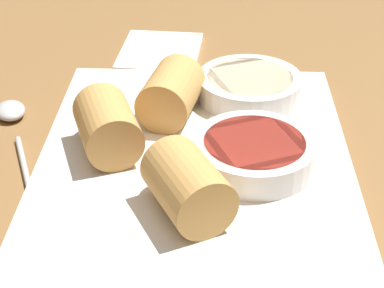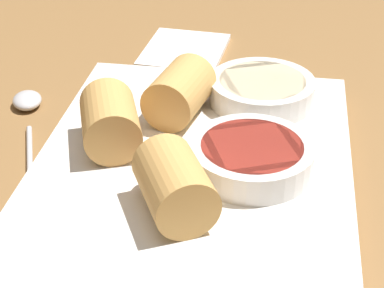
{
  "view_description": "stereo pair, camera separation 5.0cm",
  "coord_description": "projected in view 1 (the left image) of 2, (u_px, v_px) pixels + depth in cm",
  "views": [
    {
      "loc": [
        41.79,
        0.18,
        32.21
      ],
      "look_at": [
        -0.02,
        -1.36,
        5.34
      ],
      "focal_mm": 60.0,
      "sensor_mm": 36.0,
      "label": 1
    },
    {
      "loc": [
        41.31,
        5.16,
        32.21
      ],
      "look_at": [
        -0.02,
        -1.36,
        5.34
      ],
      "focal_mm": 60.0,
      "sensor_mm": 36.0,
      "label": 2
    }
  ],
  "objects": [
    {
      "name": "roll_front_left",
      "position": [
        104.0,
        124.0,
        0.51
      ],
      "size": [
        7.76,
        6.53,
        4.59
      ],
      "color": "#DBA356",
      "rests_on": "serving_plate"
    },
    {
      "name": "dipping_bowl_near",
      "position": [
        251.0,
        149.0,
        0.5
      ],
      "size": [
        9.65,
        9.65,
        2.24
      ],
      "color": "white",
      "rests_on": "serving_plate"
    },
    {
      "name": "roll_back_left",
      "position": [
        170.0,
        91.0,
        0.56
      ],
      "size": [
        7.68,
        5.85,
        4.59
      ],
      "color": "#DBA356",
      "rests_on": "serving_plate"
    },
    {
      "name": "table_surface",
      "position": [
        209.0,
        189.0,
        0.52
      ],
      "size": [
        180.0,
        140.0,
        2.0
      ],
      "color": "olive",
      "rests_on": "ground"
    },
    {
      "name": "serving_plate",
      "position": [
        192.0,
        171.0,
        0.51
      ],
      "size": [
        33.44,
        25.03,
        1.5
      ],
      "color": "white",
      "rests_on": "table_surface"
    },
    {
      "name": "napkin",
      "position": [
        159.0,
        52.0,
        0.71
      ],
      "size": [
        10.76,
        9.35,
        0.6
      ],
      "color": "white",
      "rests_on": "table_surface"
    },
    {
      "name": "spoon",
      "position": [
        11.0,
        121.0,
        0.58
      ],
      "size": [
        17.03,
        7.99,
        1.23
      ],
      "color": "silver",
      "rests_on": "table_surface"
    },
    {
      "name": "dipping_bowl_far",
      "position": [
        248.0,
        86.0,
        0.59
      ],
      "size": [
        9.65,
        9.65,
        2.24
      ],
      "color": "white",
      "rests_on": "serving_plate"
    },
    {
      "name": "roll_front_right",
      "position": [
        183.0,
        183.0,
        0.45
      ],
      "size": [
        7.9,
        7.06,
        4.59
      ],
      "color": "#DBA356",
      "rests_on": "serving_plate"
    }
  ]
}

